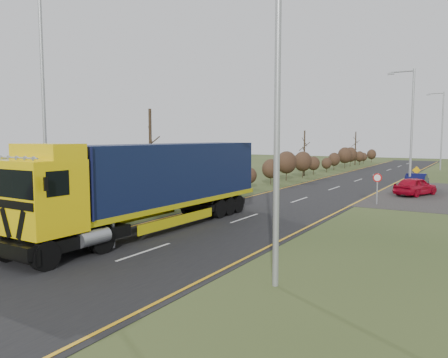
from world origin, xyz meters
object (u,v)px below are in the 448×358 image
streetlight_near (273,104)px  speed_sign (377,183)px  car_blue_sedan (417,182)px  car_red_hatchback (415,186)px  lorry (154,180)px

streetlight_near → speed_sign: size_ratio=4.74×
car_blue_sedan → streetlight_near: (-0.49, -27.07, 4.61)m
car_blue_sedan → speed_sign: 9.60m
streetlight_near → speed_sign: streetlight_near is taller
streetlight_near → car_blue_sedan: bearing=89.0°
car_red_hatchback → speed_sign: speed_sign is taller
car_blue_sedan → car_red_hatchback: bearing=94.7°
car_blue_sedan → speed_sign: speed_sign is taller
car_red_hatchback → car_blue_sedan: (-0.35, 3.54, 0.02)m
lorry → car_blue_sedan: lorry is taller
lorry → streetlight_near: 9.43m
car_red_hatchback → car_blue_sedan: bearing=-63.4°
speed_sign → streetlight_near: bearing=-87.8°
car_red_hatchback → streetlight_near: streetlight_near is taller
car_blue_sedan → speed_sign: size_ratio=2.10×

